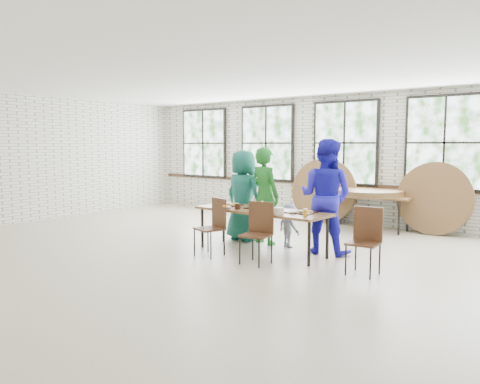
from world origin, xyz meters
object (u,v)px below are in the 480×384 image
object	(u,v)px
chair_near_right	(259,227)
storage_table	(368,198)
chair_near_left	(214,222)
dining_table	(262,213)

from	to	relation	value
chair_near_right	storage_table	world-z (taller)	chair_near_right
chair_near_left	storage_table	bearing A→B (deg)	92.68
dining_table	chair_near_right	bearing A→B (deg)	-56.69
chair_near_left	chair_near_right	xyz separation A→B (m)	(0.88, 0.02, 0.00)
chair_near_left	chair_near_right	size ratio (longest dim) A/B	1.00
chair_near_right	storage_table	distance (m)	3.82
chair_near_left	chair_near_right	distance (m)	0.88
dining_table	storage_table	xyz separation A→B (m)	(0.56, 3.23, -0.00)
dining_table	chair_near_right	distance (m)	0.69
chair_near_right	dining_table	bearing A→B (deg)	111.21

